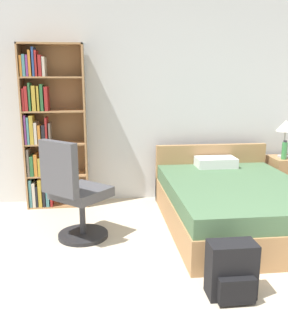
{
  "coord_description": "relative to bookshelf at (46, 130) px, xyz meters",
  "views": [
    {
      "loc": [
        -0.95,
        -1.68,
        1.62
      ],
      "look_at": [
        -0.53,
        1.98,
        0.72
      ],
      "focal_mm": 40.0,
      "sensor_mm": 36.0,
      "label": 1
    }
  ],
  "objects": [
    {
      "name": "bookshelf",
      "position": [
        0.0,
        0.0,
        0.0
      ],
      "size": [
        0.76,
        0.3,
        2.01
      ],
      "color": "#AD7F51",
      "rests_on": "ground_plane"
    },
    {
      "name": "backpack_black",
      "position": [
        1.62,
        -2.27,
        -0.78
      ],
      "size": [
        0.36,
        0.27,
        0.43
      ],
      "color": "black",
      "rests_on": "ground_plane"
    },
    {
      "name": "table_lamp",
      "position": [
        3.08,
        -0.08,
        -0.01
      ],
      "size": [
        0.24,
        0.24,
        0.49
      ],
      "color": "#B2B2B7",
      "rests_on": "nightstand"
    },
    {
      "name": "water_bottle",
      "position": [
        3.02,
        -0.2,
        -0.29
      ],
      "size": [
        0.07,
        0.07,
        0.25
      ],
      "color": "#3F8C4C",
      "rests_on": "nightstand"
    },
    {
      "name": "bed",
      "position": [
        2.11,
        -0.91,
        -0.72
      ],
      "size": [
        1.47,
        2.03,
        0.75
      ],
      "color": "#AD7F51",
      "rests_on": "ground_plane"
    },
    {
      "name": "nightstand",
      "position": [
        3.14,
        -0.1,
        -0.69
      ],
      "size": [
        0.46,
        0.44,
        0.58
      ],
      "color": "#AD7F51",
      "rests_on": "ground_plane"
    },
    {
      "name": "office_chair",
      "position": [
        0.39,
        -1.12,
        -0.5
      ],
      "size": [
        0.72,
        0.72,
        1.05
      ],
      "color": "#232326",
      "rests_on": "ground_plane"
    },
    {
      "name": "wall_back",
      "position": [
        1.63,
        0.2,
        0.32
      ],
      "size": [
        9.0,
        0.06,
        2.6
      ],
      "color": "silver",
      "rests_on": "ground_plane"
    }
  ]
}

